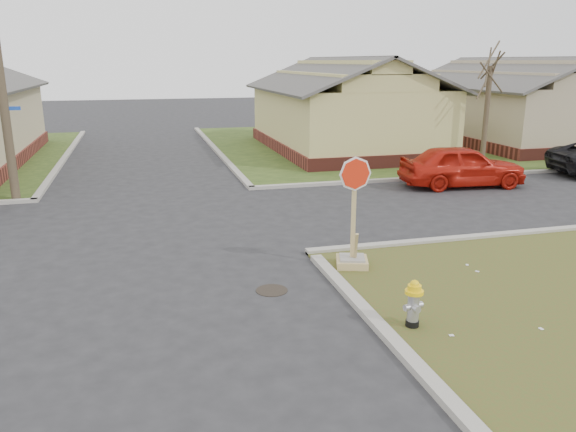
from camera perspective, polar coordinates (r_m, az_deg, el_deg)
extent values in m
plane|color=#242426|center=(11.57, -13.01, -7.55)|extent=(120.00, 120.00, 0.00)
cube|color=#2A4017|center=(36.51, 22.84, 7.34)|extent=(37.00, 19.00, 0.05)
cylinder|color=black|center=(11.35, -1.66, -7.55)|extent=(0.64, 0.64, 0.01)
cube|color=maroon|center=(29.31, 5.61, 7.29)|extent=(7.20, 11.20, 0.60)
cube|color=#D1C77B|center=(29.13, 5.70, 10.40)|extent=(7.00, 11.00, 2.60)
cube|color=maroon|center=(34.09, 21.71, 7.42)|extent=(7.20, 11.20, 0.60)
cube|color=tan|center=(33.94, 21.99, 10.09)|extent=(7.00, 11.00, 2.60)
cylinder|color=#423726|center=(25.33, 19.47, 9.42)|extent=(0.22, 0.22, 4.20)
cylinder|color=black|center=(10.03, 12.50, -10.57)|extent=(0.23, 0.23, 0.10)
cylinder|color=#A2A2A6|center=(9.91, 12.60, -9.05)|extent=(0.20, 0.20, 0.48)
sphere|color=#A2A2A6|center=(9.81, 12.69, -7.76)|extent=(0.20, 0.20, 0.20)
cylinder|color=yellow|center=(9.80, 12.70, -7.54)|extent=(0.31, 0.31, 0.06)
cylinder|color=yellow|center=(9.77, 12.73, -7.14)|extent=(0.23, 0.23, 0.10)
sphere|color=yellow|center=(9.75, 12.75, -6.80)|extent=(0.16, 0.16, 0.16)
cube|color=tan|center=(12.58, 6.52, -4.68)|extent=(0.68, 0.68, 0.16)
cube|color=gray|center=(12.54, 6.53, -4.23)|extent=(0.55, 0.55, 0.04)
cube|color=tan|center=(12.22, 6.68, 0.52)|extent=(0.10, 0.05, 2.31)
cylinder|color=red|center=(12.00, 6.89, 4.26)|extent=(0.62, 0.27, 0.66)
cylinder|color=silver|center=(12.01, 6.86, 4.28)|extent=(0.70, 0.30, 0.75)
imported|color=#B2180C|center=(21.44, 17.27, 4.90)|extent=(4.63, 2.24, 1.52)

